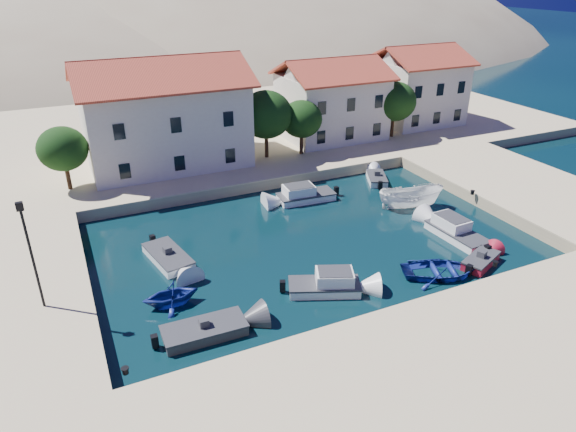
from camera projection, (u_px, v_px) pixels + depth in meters
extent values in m
plane|color=black|center=(394.00, 320.00, 28.56)|extent=(400.00, 400.00, 0.00)
cube|color=beige|center=(472.00, 384.00, 23.44)|extent=(52.00, 12.00, 1.00)
cube|color=beige|center=(523.00, 188.00, 44.25)|extent=(11.00, 20.00, 1.00)
cube|color=beige|center=(17.00, 301.00, 29.32)|extent=(8.00, 20.00, 1.00)
cube|color=beige|center=(218.00, 130.00, 60.12)|extent=(80.00, 36.00, 1.00)
ellipsoid|color=gray|center=(83.00, 141.00, 123.32)|extent=(198.00, 126.00, 72.00)
ellipsoid|color=gray|center=(233.00, 120.00, 158.83)|extent=(220.00, 176.00, 99.00)
cube|color=beige|center=(165.00, 124.00, 47.07)|extent=(14.00, 9.00, 7.50)
pyramid|color=maroon|center=(159.00, 70.00, 44.96)|extent=(14.70, 9.45, 2.20)
cube|color=beige|center=(331.00, 107.00, 54.91)|extent=(10.00, 8.00, 6.50)
pyramid|color=maroon|center=(333.00, 67.00, 53.10)|extent=(10.50, 8.40, 1.80)
cube|color=beige|center=(416.00, 92.00, 60.15)|extent=(9.00, 8.00, 7.00)
pyramid|color=maroon|center=(421.00, 53.00, 58.23)|extent=(9.45, 8.40, 1.80)
cylinder|color=#382314|center=(68.00, 175.00, 42.32)|extent=(0.36, 0.36, 2.50)
ellipsoid|color=black|center=(63.00, 149.00, 41.33)|extent=(4.00, 4.00, 3.60)
cylinder|color=#382314|center=(266.00, 142.00, 49.42)|extent=(0.36, 0.36, 3.00)
ellipsoid|color=black|center=(266.00, 115.00, 48.24)|extent=(5.00, 5.00, 4.50)
cylinder|color=#382314|center=(301.00, 141.00, 50.44)|extent=(0.36, 0.36, 2.50)
ellipsoid|color=black|center=(302.00, 119.00, 49.46)|extent=(4.00, 4.00, 3.60)
cylinder|color=#382314|center=(392.00, 124.00, 55.54)|extent=(0.36, 0.36, 2.75)
ellipsoid|color=black|center=(394.00, 101.00, 54.46)|extent=(4.60, 4.60, 4.14)
cylinder|color=black|center=(33.00, 259.00, 26.73)|extent=(0.14, 0.14, 6.00)
cube|color=black|center=(19.00, 206.00, 25.42)|extent=(0.35, 0.25, 0.45)
cylinder|color=black|center=(125.00, 371.00, 23.31)|extent=(0.36, 0.36, 0.30)
cylinder|color=black|center=(495.00, 264.00, 31.73)|extent=(0.36, 0.36, 0.30)
cylinder|color=black|center=(472.00, 193.00, 41.77)|extent=(0.36, 0.36, 0.30)
cube|color=#36373B|center=(205.00, 331.00, 27.25)|extent=(4.37, 2.02, 0.90)
cube|color=#36373B|center=(204.00, 326.00, 27.11)|extent=(4.48, 2.06, 0.10)
cube|color=#36373B|center=(204.00, 323.00, 27.01)|extent=(0.51, 0.51, 0.50)
cube|color=white|center=(324.00, 288.00, 30.93)|extent=(4.57, 3.28, 0.90)
cube|color=#36373B|center=(324.00, 283.00, 30.79)|extent=(4.67, 3.35, 0.10)
cube|color=white|center=(325.00, 278.00, 30.63)|extent=(2.64, 2.27, 0.90)
imported|color=navy|center=(440.00, 275.00, 32.70)|extent=(5.87, 5.07, 1.02)
cube|color=maroon|center=(480.00, 262.00, 33.71)|extent=(3.33, 2.45, 0.90)
cube|color=#36373B|center=(481.00, 257.00, 33.56)|extent=(3.41, 2.50, 0.10)
cube|color=#36373B|center=(482.00, 254.00, 33.47)|extent=(0.66, 0.66, 0.50)
cube|color=white|center=(457.00, 235.00, 37.05)|extent=(2.15, 4.82, 0.90)
cube|color=#36373B|center=(457.00, 231.00, 36.90)|extent=(2.19, 4.93, 0.10)
cube|color=white|center=(458.00, 226.00, 36.74)|extent=(1.75, 2.58, 0.90)
imported|color=white|center=(409.00, 208.00, 41.87)|extent=(5.64, 3.50, 2.04)
cube|color=white|center=(377.00, 179.00, 46.86)|extent=(2.75, 3.58, 0.90)
cube|color=#36373B|center=(377.00, 176.00, 46.71)|extent=(2.81, 3.66, 0.10)
cube|color=#36373B|center=(377.00, 173.00, 46.62)|extent=(0.66, 0.66, 0.50)
imported|color=navy|center=(172.00, 304.00, 29.85)|extent=(3.22, 2.79, 1.68)
cube|color=white|center=(168.00, 258.00, 34.18)|extent=(2.70, 4.62, 0.90)
cube|color=#36373B|center=(168.00, 253.00, 34.03)|extent=(2.76, 4.73, 0.10)
cube|color=#36373B|center=(167.00, 250.00, 33.94)|extent=(0.58, 0.58, 0.50)
cube|color=white|center=(306.00, 197.00, 43.12)|extent=(4.80, 2.31, 0.90)
cube|color=#36373B|center=(306.00, 194.00, 42.98)|extent=(4.91, 2.36, 0.10)
cube|color=white|center=(306.00, 190.00, 42.81)|extent=(2.59, 1.85, 0.90)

